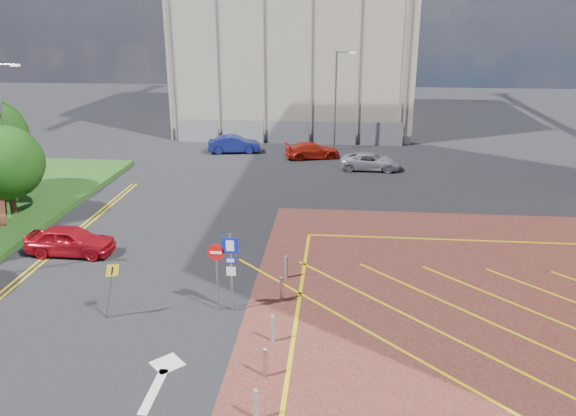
# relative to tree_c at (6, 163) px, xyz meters

# --- Properties ---
(ground) EXTENTS (140.00, 140.00, 0.00)m
(ground) POSITION_rel_tree_c_xyz_m (13.50, -10.00, -3.19)
(ground) COLOR black
(ground) RESTS_ON ground
(tree_c) EXTENTS (4.00, 4.00, 4.90)m
(tree_c) POSITION_rel_tree_c_xyz_m (0.00, 0.00, 0.00)
(tree_c) COLOR #3D2B1C
(tree_c) RESTS_ON grass_bed
(lamp_left_far) EXTENTS (1.53, 0.16, 8.00)m
(lamp_left_far) POSITION_rel_tree_c_xyz_m (-0.92, 2.00, 1.47)
(lamp_left_far) COLOR #9EA0A8
(lamp_left_far) RESTS_ON grass_bed
(lamp_back) EXTENTS (1.53, 0.16, 8.00)m
(lamp_back) POSITION_rel_tree_c_xyz_m (17.58, 18.00, 1.17)
(lamp_back) COLOR #9EA0A8
(lamp_back) RESTS_ON ground
(sign_cluster) EXTENTS (1.17, 0.12, 3.20)m
(sign_cluster) POSITION_rel_tree_c_xyz_m (13.80, -9.02, -1.24)
(sign_cluster) COLOR #9EA0A8
(sign_cluster) RESTS_ON ground
(warning_sign) EXTENTS (0.70, 0.41, 2.25)m
(warning_sign) POSITION_rel_tree_c_xyz_m (9.66, -9.95, -1.76)
(warning_sign) COLOR #9EA0A8
(warning_sign) RESTS_ON ground
(bollard_row) EXTENTS (0.14, 11.14, 0.90)m
(bollard_row) POSITION_rel_tree_c_xyz_m (15.80, -11.67, -2.72)
(bollard_row) COLOR #9EA0A8
(bollard_row) RESTS_ON forecourt
(construction_building) EXTENTS (21.20, 19.20, 22.00)m
(construction_building) POSITION_rel_tree_c_xyz_m (13.50, 30.00, 7.81)
(construction_building) COLOR #B7B096
(construction_building) RESTS_ON ground
(construction_fence) EXTENTS (21.60, 0.06, 2.00)m
(construction_fence) POSITION_rel_tree_c_xyz_m (14.50, 20.00, -2.19)
(construction_fence) COLOR gray
(construction_fence) RESTS_ON ground
(car_red_left) EXTENTS (4.13, 1.69, 1.40)m
(car_red_left) POSITION_rel_tree_c_xyz_m (5.38, -4.41, -2.49)
(car_red_left) COLOR #B00F1C
(car_red_left) RESTS_ON ground
(car_blue_back) EXTENTS (4.40, 2.14, 1.39)m
(car_blue_back) POSITION_rel_tree_c_xyz_m (9.41, 16.33, -2.50)
(car_blue_back) COLOR navy
(car_blue_back) RESTS_ON ground
(car_red_back) EXTENTS (4.62, 2.88, 1.25)m
(car_red_back) POSITION_rel_tree_c_xyz_m (15.81, 15.10, -2.57)
(car_red_back) COLOR red
(car_red_back) RESTS_ON ground
(car_silver_back) EXTENTS (4.43, 2.18, 1.21)m
(car_silver_back) POSITION_rel_tree_c_xyz_m (20.21, 12.10, -2.59)
(car_silver_back) COLOR silver
(car_silver_back) RESTS_ON ground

